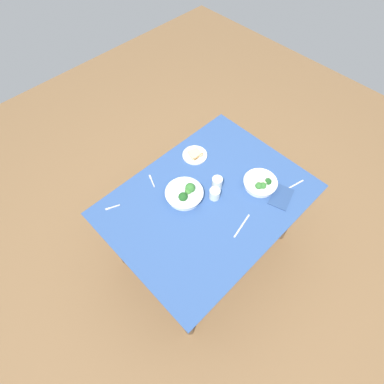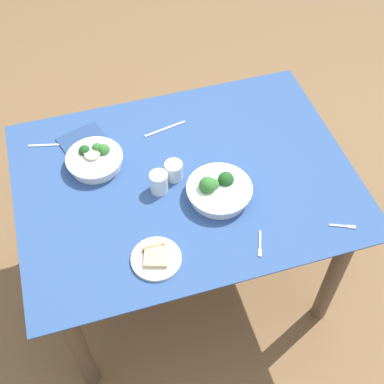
% 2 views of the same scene
% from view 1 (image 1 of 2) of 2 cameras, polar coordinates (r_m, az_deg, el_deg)
% --- Properties ---
extents(ground_plane, '(6.00, 6.00, 0.00)m').
position_cam_1_polar(ground_plane, '(2.72, 2.31, -10.08)').
color(ground_plane, brown).
extents(dining_table, '(1.32, 0.99, 0.76)m').
position_cam_1_polar(dining_table, '(2.14, 2.88, -3.05)').
color(dining_table, '#2D4C84').
rests_on(dining_table, ground_plane).
extents(broccoli_bowl_far, '(0.25, 0.25, 0.10)m').
position_cam_1_polar(broccoli_bowl_far, '(2.02, -1.32, -0.34)').
color(broccoli_bowl_far, white).
rests_on(broccoli_bowl_far, dining_table).
extents(broccoli_bowl_near, '(0.23, 0.23, 0.08)m').
position_cam_1_polar(broccoli_bowl_near, '(2.12, 12.45, 1.53)').
color(broccoli_bowl_near, white).
rests_on(broccoli_bowl_near, dining_table).
extents(bread_side_plate, '(0.18, 0.18, 0.03)m').
position_cam_1_polar(bread_side_plate, '(2.26, 0.54, 6.83)').
color(bread_side_plate, silver).
rests_on(bread_side_plate, dining_table).
extents(water_glass_center, '(0.07, 0.07, 0.08)m').
position_cam_1_polar(water_glass_center, '(2.02, 4.19, -0.33)').
color(water_glass_center, silver).
rests_on(water_glass_center, dining_table).
extents(water_glass_side, '(0.07, 0.07, 0.09)m').
position_cam_1_polar(water_glass_side, '(2.06, 4.63, 1.66)').
color(water_glass_side, silver).
rests_on(water_glass_side, dining_table).
extents(fork_by_far_bowl, '(0.09, 0.05, 0.00)m').
position_cam_1_polar(fork_by_far_bowl, '(2.07, -14.48, -2.76)').
color(fork_by_far_bowl, '#B7B7BC').
rests_on(fork_by_far_bowl, dining_table).
extents(fork_by_near_bowl, '(0.05, 0.10, 0.00)m').
position_cam_1_polar(fork_by_near_bowl, '(2.14, -7.42, 2.14)').
color(fork_by_near_bowl, '#B7B7BC').
rests_on(fork_by_near_bowl, dining_table).
extents(table_knife_left, '(0.18, 0.05, 0.00)m').
position_cam_1_polar(table_knife_left, '(2.20, 18.02, 1.04)').
color(table_knife_left, '#B7B7BC').
rests_on(table_knife_left, dining_table).
extents(table_knife_right, '(0.19, 0.05, 0.00)m').
position_cam_1_polar(table_knife_right, '(1.96, 9.13, -6.14)').
color(table_knife_right, '#B7B7BC').
rests_on(table_knife_right, dining_table).
extents(napkin_folded_upper, '(0.21, 0.17, 0.01)m').
position_cam_1_polar(napkin_folded_upper, '(2.13, 16.05, -0.84)').
color(napkin_folded_upper, navy).
rests_on(napkin_folded_upper, dining_table).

